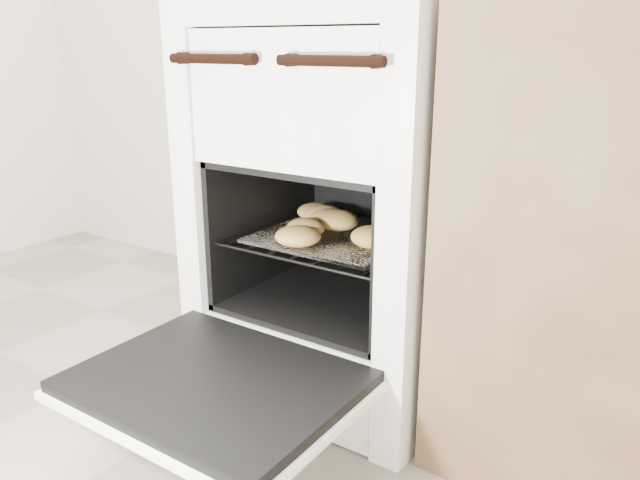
# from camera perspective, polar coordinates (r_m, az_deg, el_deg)

# --- Properties ---
(stove) EXTENTS (0.60, 0.67, 0.92)m
(stove) POSITION_cam_1_polar(r_m,az_deg,el_deg) (1.53, 3.08, 3.15)
(stove) COLOR white
(stove) RESTS_ON ground
(oven_door) EXTENTS (0.54, 0.42, 0.04)m
(oven_door) POSITION_cam_1_polar(r_m,az_deg,el_deg) (1.25, -9.56, -12.95)
(oven_door) COLOR black
(oven_door) RESTS_ON stove
(oven_rack) EXTENTS (0.44, 0.42, 0.01)m
(oven_rack) POSITION_cam_1_polar(r_m,az_deg,el_deg) (1.49, 1.72, 0.23)
(oven_rack) COLOR black
(oven_rack) RESTS_ON stove
(foil_sheet) EXTENTS (0.34, 0.30, 0.01)m
(foil_sheet) POSITION_cam_1_polar(r_m,az_deg,el_deg) (1.47, 1.31, 0.26)
(foil_sheet) COLOR white
(foil_sheet) RESTS_ON oven_rack
(baked_rolls) EXTENTS (0.36, 0.34, 0.05)m
(baked_rolls) POSITION_cam_1_polar(r_m,az_deg,el_deg) (1.49, 0.61, 1.53)
(baked_rolls) COLOR tan
(baked_rolls) RESTS_ON foil_sheet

